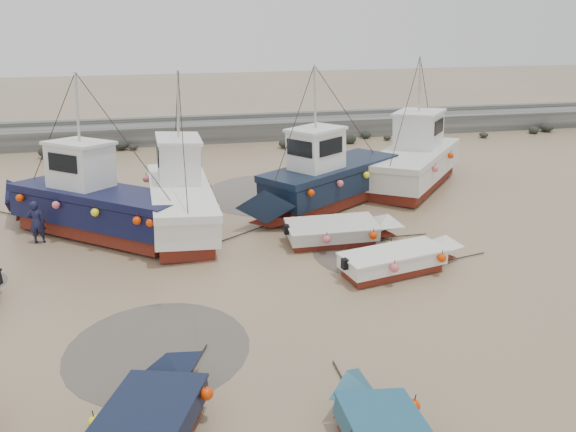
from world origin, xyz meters
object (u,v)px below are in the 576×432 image
Objects in this scene: dinghy_5 at (341,229)px; dinghy_3 at (402,257)px; cabin_boat_3 at (418,158)px; cabin_boat_2 at (322,179)px; person at (40,243)px; cabin_boat_1 at (177,195)px; cabin_boat_0 at (87,201)px.

dinghy_3 is at bearing 24.89° from dinghy_5.
dinghy_3 is 10.29m from cabin_boat_3.
dinghy_5 is 4.05m from cabin_boat_2.
person is (-17.20, -4.23, -1.34)m from cabin_boat_3.
dinghy_5 is at bearing -91.29° from cabin_boat_3.
person is (-12.74, 5.02, -0.55)m from dinghy_3.
person is at bearing -101.14° from dinghy_5.
dinghy_3 is 3.15m from dinghy_5.
cabin_boat_2 is at bearing 175.84° from dinghy_5.
cabin_boat_2 is at bearing -115.33° from cabin_boat_3.
dinghy_5 reaches higher than person.
dinghy_3 is 3.45× the size of person.
dinghy_3 is 0.69× the size of cabin_boat_3.
dinghy_3 is 13.70m from person.
cabin_boat_1 is 5.54m from person.
cabin_boat_3 is (4.46, 9.24, 0.79)m from dinghy_3.
cabin_boat_1 is at bearing -140.55° from dinghy_3.
cabin_boat_3 reaches higher than dinghy_3.
cabin_boat_2 is 1.06× the size of cabin_boat_3.
cabin_boat_0 is at bearing -106.92° from dinghy_5.
dinghy_3 is 9.46m from cabin_boat_1.
cabin_boat_1 is 12.37m from cabin_boat_3.
cabin_boat_2 reaches higher than dinghy_5.
cabin_boat_1 reaches higher than dinghy_3.
dinghy_3 is 0.63× the size of cabin_boat_0.
cabin_boat_0 is 15.79m from cabin_boat_3.
cabin_boat_1 is at bearing -172.39° from person.
cabin_boat_2 is at bearing 176.55° from dinghy_3.
dinghy_5 is at bearing -70.55° from cabin_boat_0.
dinghy_3 is at bearing 155.83° from cabin_boat_2.
cabin_boat_3 is 5.03× the size of person.
dinghy_3 is at bearing -41.86° from cabin_boat_1.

